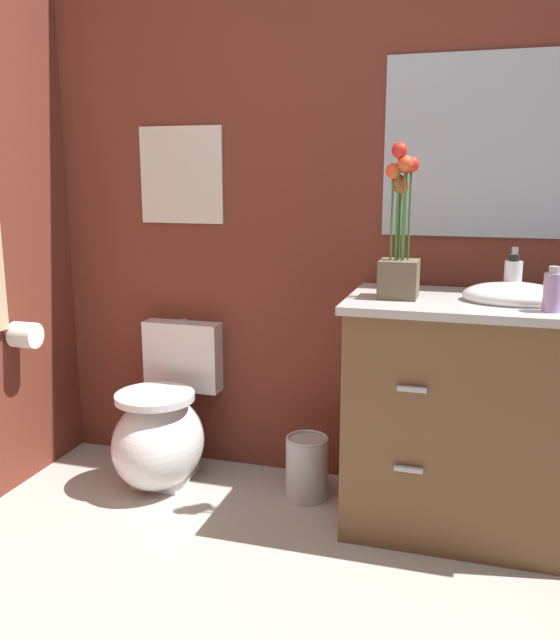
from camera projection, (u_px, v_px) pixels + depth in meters
wall_back at (379, 197)px, 2.78m from camera, size 3.97×0.05×2.50m
toilet at (163, 429)px, 2.96m from camera, size 0.38×0.59×0.69m
vanity_cabinet at (472, 414)px, 2.52m from camera, size 0.94×0.56×1.08m
flower_vase at (400, 245)px, 2.43m from camera, size 0.14×0.14×0.56m
soap_bottle at (552, 292)px, 2.21m from camera, size 0.06×0.06×0.15m
hand_wash_bottle at (513, 279)px, 2.42m from camera, size 0.06×0.06×0.16m
trash_bin at (307, 467)px, 2.82m from camera, size 0.18×0.18×0.27m
wall_poster at (181, 175)px, 2.98m from camera, size 0.39×0.01×0.42m
wall_mirror at (488, 146)px, 2.59m from camera, size 0.80×0.01×0.70m
toilet_paper_roll at (25, 335)px, 2.83m from camera, size 0.11×0.11×0.11m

